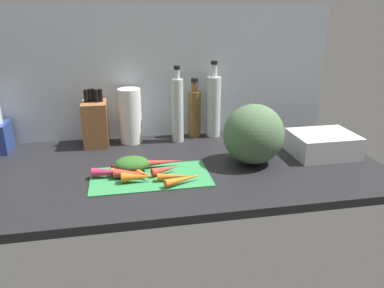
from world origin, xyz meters
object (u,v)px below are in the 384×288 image
(carrot_2, at_px, (162,162))
(knife_block, at_px, (96,123))
(carrot_8, at_px, (132,174))
(carrot_4, at_px, (140,172))
(carrot_9, at_px, (137,177))
(bottle_2, at_px, (213,106))
(paper_towel_roll, at_px, (130,116))
(carrot_0, at_px, (129,163))
(bottle_1, at_px, (194,112))
(dish_rack, at_px, (322,144))
(carrot_3, at_px, (129,168))
(bottle_0, at_px, (178,109))
(carrot_1, at_px, (184,179))
(carrot_6, at_px, (114,172))
(winter_squash, at_px, (254,134))
(carrot_7, at_px, (166,169))
(cutting_board, at_px, (151,177))
(carrot_5, at_px, (174,176))

(carrot_2, xyz_separation_m, knife_block, (-0.26, 0.32, 0.08))
(carrot_8, distance_m, knife_block, 0.44)
(carrot_4, relative_size, carrot_9, 1.07)
(bottle_2, bearing_deg, paper_towel_roll, -177.25)
(carrot_0, height_order, bottle_1, bottle_1)
(carrot_0, distance_m, bottle_2, 0.54)
(carrot_8, relative_size, dish_rack, 0.49)
(carrot_3, height_order, bottle_0, bottle_0)
(carrot_1, distance_m, carrot_6, 0.26)
(carrot_6, relative_size, winter_squash, 0.65)
(winter_squash, bearing_deg, carrot_7, -171.65)
(carrot_6, bearing_deg, dish_rack, 5.08)
(carrot_0, xyz_separation_m, carrot_1, (0.18, -0.17, -0.00))
(cutting_board, distance_m, carrot_7, 0.06)
(carrot_0, height_order, carrot_1, carrot_0)
(winter_squash, distance_m, paper_towel_roll, 0.57)
(cutting_board, relative_size, knife_block, 1.71)
(carrot_6, height_order, bottle_1, bottle_1)
(carrot_0, relative_size, carrot_9, 1.33)
(bottle_1, bearing_deg, carrot_9, -122.23)
(carrot_2, height_order, knife_block, knife_block)
(bottle_0, height_order, bottle_1, bottle_0)
(carrot_8, xyz_separation_m, carrot_9, (0.02, -0.03, 0.00))
(cutting_board, distance_m, carrot_0, 0.12)
(carrot_0, xyz_separation_m, dish_rack, (0.80, 0.00, 0.02))
(bottle_2, bearing_deg, carrot_7, -124.35)
(carrot_4, height_order, carrot_8, carrot_8)
(carrot_3, xyz_separation_m, dish_rack, (0.80, 0.04, 0.03))
(carrot_8, distance_m, bottle_1, 0.55)
(bottle_0, bearing_deg, carrot_1, -96.02)
(winter_squash, bearing_deg, carrot_9, -167.20)
(carrot_4, height_order, bottle_1, bottle_1)
(bottle_2, bearing_deg, carrot_5, -118.69)
(carrot_8, bearing_deg, paper_towel_roll, 87.88)
(carrot_3, relative_size, bottle_2, 0.38)
(carrot_7, distance_m, carrot_9, 0.12)
(carrot_5, height_order, carrot_7, carrot_7)
(carrot_2, distance_m, paper_towel_roll, 0.35)
(carrot_0, bearing_deg, carrot_8, -86.95)
(carrot_6, bearing_deg, bottle_0, 51.24)
(carrot_2, height_order, bottle_1, bottle_1)
(carrot_4, xyz_separation_m, bottle_1, (0.29, 0.43, 0.10))
(carrot_3, height_order, paper_towel_roll, paper_towel_roll)
(carrot_6, bearing_deg, carrot_0, 51.06)
(carrot_3, distance_m, carrot_7, 0.14)
(cutting_board, xyz_separation_m, dish_rack, (0.73, 0.09, 0.04))
(carrot_2, height_order, carrot_6, carrot_6)
(carrot_8, xyz_separation_m, paper_towel_roll, (0.02, 0.41, 0.10))
(winter_squash, bearing_deg, paper_towel_roll, 143.64)
(carrot_0, distance_m, paper_towel_roll, 0.33)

